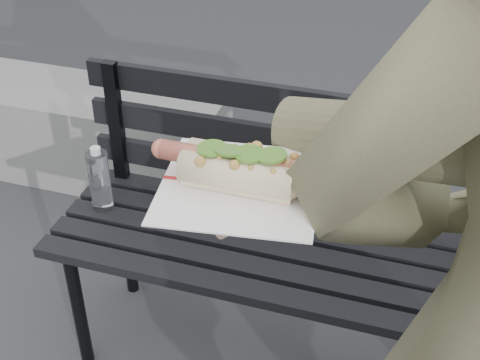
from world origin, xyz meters
name	(u,v)px	position (x,y,z in m)	size (l,w,h in m)	color
park_bench	(313,225)	(0.03, 0.90, 0.52)	(1.50, 0.44, 0.88)	black
concrete_block	(89,133)	(-1.12, 1.65, 0.20)	(1.20, 0.40, 0.40)	slate
held_hotdog	(413,158)	(0.27, 0.12, 1.28)	(0.63, 0.30, 0.20)	brown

